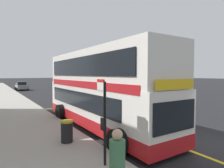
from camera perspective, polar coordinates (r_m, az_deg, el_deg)
ground_plane at (r=37.49m, az=-20.62°, el=-1.94°), size 260.00×260.00×0.00m
double_decker_bus at (r=11.19m, az=-3.90°, el=-2.21°), size 3.16×10.93×4.40m
bus_bay_markings at (r=11.75m, az=-4.87°, el=-12.18°), size 2.92×14.35×0.01m
bus_stop_sign at (r=6.22m, az=-2.52°, el=-9.23°), size 0.09×0.51×2.76m
parked_car_black_ahead at (r=39.95m, az=-14.10°, el=-0.40°), size 2.09×4.20×1.62m
parked_car_grey_behind at (r=40.48m, az=-25.48°, el=-0.56°), size 2.09×4.20×1.62m
parked_car_grey_kerbside at (r=23.11m, az=-5.28°, el=-2.70°), size 2.09×4.20×1.62m
pedestrian_waiting_near_sign at (r=4.40m, az=1.59°, el=-23.45°), size 0.34×0.34×1.78m
litter_bin at (r=8.68m, az=-13.34°, el=-13.57°), size 0.53×0.53×0.94m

